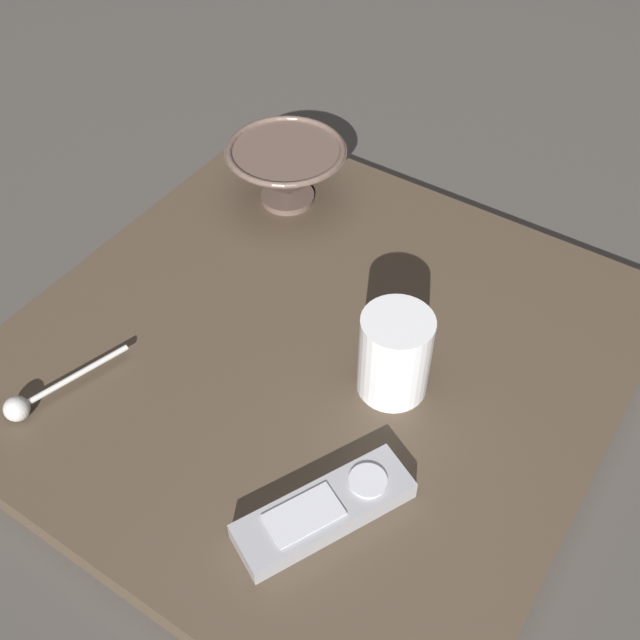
# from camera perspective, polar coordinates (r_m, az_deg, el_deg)

# --- Properties ---
(ground_plane) EXTENTS (6.00, 6.00, 0.00)m
(ground_plane) POSITION_cam_1_polar(r_m,az_deg,el_deg) (0.83, -0.39, -3.40)
(ground_plane) COLOR #47423D
(table) EXTENTS (0.61, 0.60, 0.03)m
(table) POSITION_cam_1_polar(r_m,az_deg,el_deg) (0.82, -0.40, -2.70)
(table) COLOR #4C3D2D
(table) RESTS_ON ground
(cereal_bowl) EXTENTS (0.15, 0.15, 0.08)m
(cereal_bowl) POSITION_cam_1_polar(r_m,az_deg,el_deg) (0.96, -2.49, 10.96)
(cereal_bowl) COLOR brown
(cereal_bowl) RESTS_ON table
(coffee_mug) EXTENTS (0.07, 0.07, 0.10)m
(coffee_mug) POSITION_cam_1_polar(r_m,az_deg,el_deg) (0.74, 5.58, -2.54)
(coffee_mug) COLOR white
(coffee_mug) RESTS_ON table
(teaspoon) EXTENTS (0.13, 0.05, 0.03)m
(teaspoon) POSITION_cam_1_polar(r_m,az_deg,el_deg) (0.80, -20.74, -5.68)
(teaspoon) COLOR silver
(teaspoon) RESTS_ON table
(tv_remote_near) EXTENTS (0.17, 0.12, 0.02)m
(tv_remote_near) POSITION_cam_1_polar(r_m,az_deg,el_deg) (0.69, 0.35, -13.92)
(tv_remote_near) COLOR #9E9EA3
(tv_remote_near) RESTS_ON table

